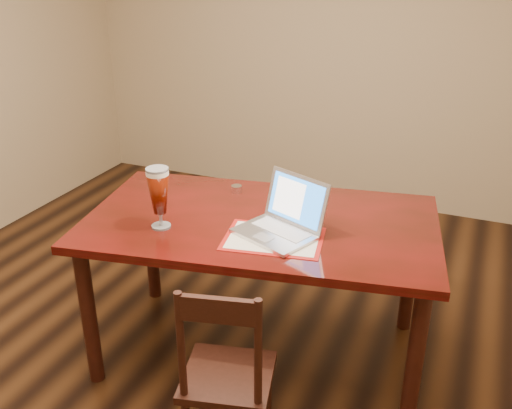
% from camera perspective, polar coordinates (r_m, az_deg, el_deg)
% --- Properties ---
extents(ground, '(5.00, 5.00, 0.00)m').
position_cam_1_polar(ground, '(3.28, -5.70, -15.25)').
color(ground, black).
rests_on(ground, ground).
extents(room_shell, '(4.51, 5.01, 2.71)m').
position_cam_1_polar(room_shell, '(2.56, -7.39, 16.87)').
color(room_shell, tan).
rests_on(room_shell, ground).
extents(dining_table, '(1.91, 1.29, 1.14)m').
position_cam_1_polar(dining_table, '(2.92, 0.25, -3.10)').
color(dining_table, '#510B0A').
rests_on(dining_table, ground).
extents(dining_chair, '(0.46, 0.44, 0.90)m').
position_cam_1_polar(dining_chair, '(2.53, -2.98, -16.75)').
color(dining_chair, black).
rests_on(dining_chair, ground).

